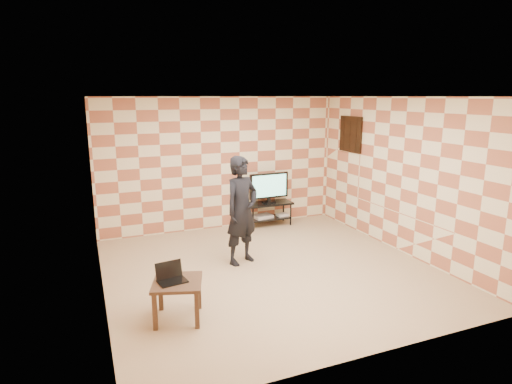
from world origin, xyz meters
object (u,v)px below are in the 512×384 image
(tv_stand, at_px, (269,209))
(side_table, at_px, (177,288))
(person, at_px, (242,210))
(tv, at_px, (269,186))

(tv_stand, height_order, side_table, same)
(side_table, bearing_deg, person, 46.31)
(tv_stand, xyz_separation_m, side_table, (-2.64, -3.18, 0.05))
(tv_stand, relative_size, tv, 1.13)
(tv, xyz_separation_m, person, (-1.26, -1.74, 0.04))
(side_table, distance_m, person, 2.05)
(side_table, relative_size, person, 0.41)
(side_table, bearing_deg, tv_stand, 50.37)
(person, bearing_deg, tv, 30.47)
(tv, bearing_deg, side_table, -129.66)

